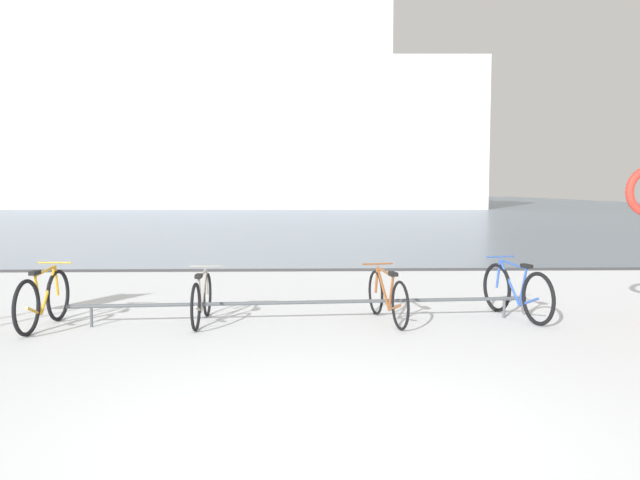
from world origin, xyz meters
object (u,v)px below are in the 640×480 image
bicycle_3 (516,292)px  ferry_ship (175,99)px  bicycle_1 (202,299)px  bicycle_0 (43,300)px  bicycle_2 (387,297)px

bicycle_3 → ferry_ship: bearing=105.7°
bicycle_3 → bicycle_1: bearing=-177.1°
bicycle_3 → ferry_ship: (-14.27, 50.65, 9.27)m
bicycle_0 → bicycle_1: bicycle_0 is taller
bicycle_2 → bicycle_3: bicycle_3 is taller
bicycle_2 → bicycle_3: (1.88, 0.20, 0.03)m
bicycle_0 → bicycle_1: 2.07m
bicycle_0 → bicycle_3: 6.52m
bicycle_0 → bicycle_1: size_ratio=1.03×
bicycle_3 → ferry_ship: size_ratio=0.03×
bicycle_1 → bicycle_2: bicycle_2 is taller
bicycle_1 → bicycle_3: size_ratio=0.94×
bicycle_2 → bicycle_3: size_ratio=0.99×
bicycle_1 → bicycle_2: 2.56m
bicycle_0 → bicycle_2: 4.63m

